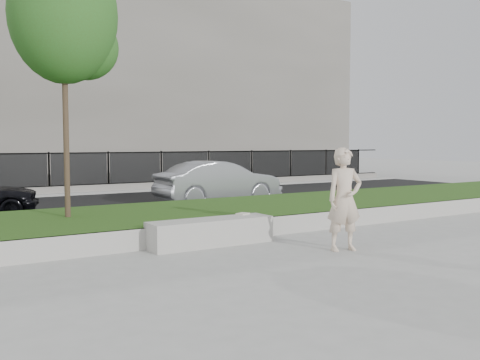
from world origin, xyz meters
TOP-DOWN VIEW (x-y plane):
  - ground at (0.00, 0.00)m, footprint 90.00×90.00m
  - grass_bank at (0.00, 3.00)m, footprint 34.00×4.00m
  - grass_kerb at (0.00, 1.04)m, footprint 34.00×0.08m
  - street at (0.00, 8.50)m, footprint 34.00×7.00m
  - far_pavement at (0.00, 13.00)m, footprint 34.00×3.00m
  - iron_fence at (0.00, 12.00)m, footprint 32.00×0.30m
  - building_facade at (0.00, 20.00)m, footprint 34.00×10.00m
  - stone_bench at (-0.15, 0.80)m, footprint 2.47×0.62m
  - man at (1.65, -0.91)m, footprint 0.77×0.60m
  - book at (0.70, 1.01)m, footprint 0.30×0.27m
  - young_tree at (-2.09, 3.34)m, footprint 2.29×2.19m
  - car_silver at (3.43, 6.70)m, footprint 4.04×1.44m

SIDE VIEW (x-z plane):
  - ground at x=0.00m, z-range 0.00..0.00m
  - street at x=0.00m, z-range 0.00..0.04m
  - far_pavement at x=0.00m, z-range 0.00..0.12m
  - grass_bank at x=0.00m, z-range 0.00..0.40m
  - grass_kerb at x=0.00m, z-range 0.00..0.40m
  - stone_bench at x=-0.15m, z-range 0.00..0.50m
  - book at x=0.70m, z-range 0.50..0.53m
  - iron_fence at x=0.00m, z-range -0.21..1.29m
  - car_silver at x=3.43m, z-range 0.04..1.37m
  - man at x=1.65m, z-range 0.00..1.86m
  - young_tree at x=-2.09m, z-range 1.67..7.27m
  - building_facade at x=0.00m, z-range 0.00..10.00m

